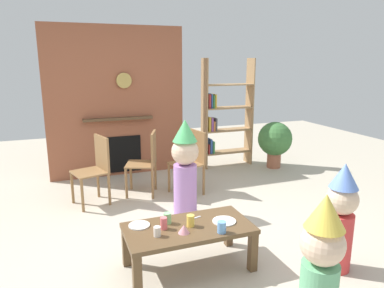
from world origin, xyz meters
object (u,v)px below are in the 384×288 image
at_px(paper_plate_rear, 139,225).
at_px(bookshelf, 223,118).
at_px(paper_plate_front, 224,221).
at_px(child_with_cone_hat, 321,265).
at_px(child_by_the_chairs, 185,165).
at_px(coffee_table, 189,233).
at_px(dining_chair_middle, 147,159).
at_px(birthday_cake_slice, 184,229).
at_px(dining_chair_left, 96,166).
at_px(potted_plant_tall, 275,140).
at_px(paper_cup_near_left, 167,218).
at_px(paper_cup_far_left, 157,231).
at_px(paper_cup_near_right, 164,223).
at_px(child_in_pink, 341,215).
at_px(paper_cup_far_right, 222,227).
at_px(dining_chair_right, 192,158).
at_px(paper_cup_center, 191,221).

bearing_deg(paper_plate_rear, bookshelf, 52.05).
height_order(bookshelf, paper_plate_front, bookshelf).
xyz_separation_m(child_with_cone_hat, child_by_the_chairs, (-0.16, 2.21, 0.07)).
height_order(coffee_table, paper_plate_rear, paper_plate_rear).
xyz_separation_m(paper_plate_rear, dining_chair_middle, (0.50, 1.78, 0.09)).
relative_size(paper_plate_front, birthday_cake_slice, 2.17).
distance_m(bookshelf, dining_chair_middle, 1.87).
height_order(child_with_cone_hat, child_by_the_chairs, child_by_the_chairs).
height_order(child_with_cone_hat, dining_chair_left, child_with_cone_hat).
bearing_deg(potted_plant_tall, paper_cup_near_left, -139.02).
bearing_deg(coffee_table, paper_cup_far_left, -165.94).
xyz_separation_m(bookshelf, paper_cup_far_left, (-2.00, -2.94, -0.42)).
relative_size(paper_cup_near_right, child_with_cone_hat, 0.10).
distance_m(paper_cup_near_left, child_in_pink, 1.54).
xyz_separation_m(paper_cup_far_right, dining_chair_right, (0.47, 2.00, 0.05)).
relative_size(paper_cup_near_right, dining_chair_middle, 0.12).
height_order(coffee_table, paper_cup_near_right, paper_cup_near_right).
distance_m(paper_cup_near_right, paper_cup_far_left, 0.14).
height_order(paper_cup_center, paper_cup_far_right, paper_cup_center).
relative_size(child_with_cone_hat, child_by_the_chairs, 0.88).
bearing_deg(paper_cup_center, paper_cup_near_right, 172.53).
distance_m(paper_cup_near_left, potted_plant_tall, 3.52).
distance_m(child_with_cone_hat, dining_chair_left, 3.18).
distance_m(bookshelf, child_by_the_chairs, 2.20).
bearing_deg(child_with_cone_hat, coffee_table, 0.00).
distance_m(paper_cup_far_left, dining_chair_middle, 2.07).
relative_size(paper_cup_near_left, child_by_the_chairs, 0.08).
bearing_deg(paper_cup_far_left, paper_cup_near_left, 53.28).
relative_size(paper_cup_center, paper_cup_far_right, 1.03).
bearing_deg(dining_chair_left, paper_cup_far_right, 94.93).
height_order(birthday_cake_slice, child_in_pink, child_in_pink).
xyz_separation_m(paper_cup_near_left, child_by_the_chairs, (0.52, 0.99, 0.17)).
bearing_deg(coffee_table, birthday_cake_slice, -128.14).
relative_size(birthday_cake_slice, dining_chair_left, 0.11).
xyz_separation_m(paper_plate_rear, child_in_pink, (1.67, -0.65, 0.11)).
bearing_deg(child_with_cone_hat, dining_chair_left, -4.68).
xyz_separation_m(paper_cup_near_right, child_by_the_chairs, (0.58, 1.09, 0.16)).
distance_m(paper_plate_rear, dining_chair_right, 1.97).
xyz_separation_m(paper_cup_near_right, paper_plate_front, (0.56, -0.06, -0.05)).
relative_size(paper_plate_rear, dining_chair_left, 0.21).
distance_m(paper_cup_near_left, dining_chair_right, 1.87).
height_order(paper_cup_near_right, dining_chair_left, dining_chair_left).
relative_size(coffee_table, child_in_pink, 1.14).
relative_size(bookshelf, paper_cup_near_right, 17.65).
bearing_deg(potted_plant_tall, paper_plate_rear, -142.05).
bearing_deg(dining_chair_right, paper_plate_front, 67.33).
height_order(child_in_pink, potted_plant_tall, child_in_pink).
bearing_deg(child_by_the_chairs, child_in_pink, 47.02).
xyz_separation_m(paper_cup_far_left, child_in_pink, (1.57, -0.41, 0.08)).
height_order(bookshelf, paper_plate_rear, bookshelf).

